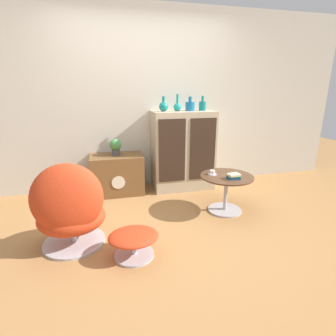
# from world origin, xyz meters

# --- Properties ---
(ground_plane) EXTENTS (12.00, 12.00, 0.00)m
(ground_plane) POSITION_xyz_m (0.00, 0.00, 0.00)
(ground_plane) COLOR #A87542
(wall_back) EXTENTS (6.40, 0.06, 2.60)m
(wall_back) POSITION_xyz_m (0.00, 1.49, 1.30)
(wall_back) COLOR beige
(wall_back) RESTS_ON ground_plane
(sideboard) EXTENTS (0.90, 0.49, 1.16)m
(sideboard) POSITION_xyz_m (0.52, 1.22, 0.58)
(sideboard) COLOR tan
(sideboard) RESTS_ON ground_plane
(tv_console) EXTENTS (0.73, 0.48, 0.57)m
(tv_console) POSITION_xyz_m (-0.46, 1.22, 0.28)
(tv_console) COLOR brown
(tv_console) RESTS_ON ground_plane
(egg_chair) EXTENTS (0.65, 0.62, 0.87)m
(egg_chair) POSITION_xyz_m (-0.97, -0.07, 0.39)
(egg_chair) COLOR #B7B7BC
(egg_chair) RESTS_ON ground_plane
(ottoman) EXTENTS (0.46, 0.39, 0.24)m
(ottoman) POSITION_xyz_m (-0.41, -0.36, 0.17)
(ottoman) COLOR #B7B7BC
(ottoman) RESTS_ON ground_plane
(coffee_table) EXTENTS (0.64, 0.64, 0.46)m
(coffee_table) POSITION_xyz_m (0.80, 0.29, 0.31)
(coffee_table) COLOR #B7B7BC
(coffee_table) RESTS_ON ground_plane
(vase_leftmost) EXTENTS (0.13, 0.13, 0.21)m
(vase_leftmost) POSITION_xyz_m (0.23, 1.22, 1.23)
(vase_leftmost) COLOR #147A75
(vase_leftmost) RESTS_ON sideboard
(vase_inner_left) EXTENTS (0.11, 0.11, 0.23)m
(vase_inner_left) POSITION_xyz_m (0.43, 1.22, 1.23)
(vase_inner_left) COLOR teal
(vase_inner_left) RESTS_ON sideboard
(vase_inner_right) EXTENTS (0.13, 0.13, 0.20)m
(vase_inner_right) POSITION_xyz_m (0.62, 1.22, 1.23)
(vase_inner_right) COLOR #196699
(vase_inner_right) RESTS_ON sideboard
(vase_rightmost) EXTENTS (0.10, 0.10, 0.21)m
(vase_rightmost) POSITION_xyz_m (0.81, 1.22, 1.24)
(vase_rightmost) COLOR #147A75
(vase_rightmost) RESTS_ON sideboard
(potted_plant) EXTENTS (0.16, 0.16, 0.23)m
(potted_plant) POSITION_xyz_m (-0.46, 1.22, 0.70)
(potted_plant) COLOR #4C4C51
(potted_plant) RESTS_ON tv_console
(teacup) EXTENTS (0.10, 0.10, 0.05)m
(teacup) POSITION_xyz_m (0.65, 0.38, 0.49)
(teacup) COLOR white
(teacup) RESTS_ON coffee_table
(book_stack) EXTENTS (0.15, 0.12, 0.06)m
(book_stack) POSITION_xyz_m (0.83, 0.17, 0.50)
(book_stack) COLOR #1E478C
(book_stack) RESTS_ON coffee_table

